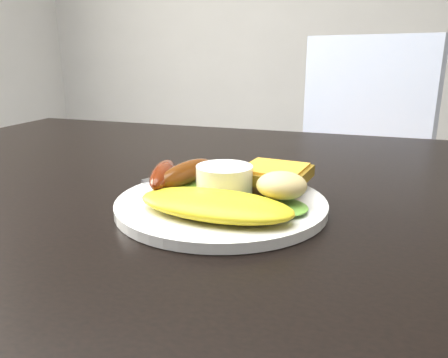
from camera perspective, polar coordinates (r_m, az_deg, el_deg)
dining_table at (r=0.61m, az=-1.81°, el=-1.63°), size 1.20×0.80×0.04m
dining_chair at (r=1.37m, az=16.81°, el=-4.47°), size 0.58×0.58×0.05m
person at (r=1.38m, az=4.78°, el=10.41°), size 0.66×0.55×1.56m
plate at (r=0.48m, az=-0.37°, el=-3.27°), size 0.23×0.23×0.01m
lettuce_left at (r=0.52m, az=-4.71°, el=-0.93°), size 0.08×0.07×0.01m
lettuce_right at (r=0.45m, az=7.02°, el=-3.53°), size 0.08×0.08×0.01m
omelette at (r=0.43m, az=-1.22°, el=-3.37°), size 0.17×0.09×0.02m
sausage_a at (r=0.51m, az=-7.99°, el=0.62°), size 0.05×0.10×0.02m
sausage_b at (r=0.51m, az=-4.91°, el=0.86°), size 0.05×0.11×0.03m
ramekin at (r=0.48m, az=0.05°, el=-0.37°), size 0.08×0.08×0.04m
toast_a at (r=0.52m, az=4.50°, el=-0.45°), size 0.07×0.07×0.01m
toast_b at (r=0.51m, az=6.59°, el=0.62°), size 0.08×0.08×0.01m
potato_salad at (r=0.45m, az=7.53°, el=-0.83°), size 0.06×0.06×0.03m
fork at (r=0.50m, az=-4.89°, el=-1.77°), size 0.14×0.07×0.00m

